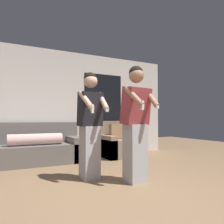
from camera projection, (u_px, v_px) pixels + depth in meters
The scene contains 6 objects.
ground_plane at pixel (129, 200), 2.57m from camera, with size 14.00×14.00×0.00m, color #846647.
wall_back at pixel (62, 104), 5.54m from camera, with size 6.09×0.07×2.70m.
couch at pixel (34, 149), 4.75m from camera, with size 2.05×0.89×0.89m.
armchair at pixel (117, 144), 5.61m from camera, with size 0.81×0.87×0.91m.
person_left at pixel (90, 123), 3.50m from camera, with size 0.43×0.49×1.72m.
person_right at pixel (136, 122), 3.34m from camera, with size 0.48×0.53×1.78m.
Camera 1 is at (-1.36, -2.23, 0.96)m, focal length 35.00 mm.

